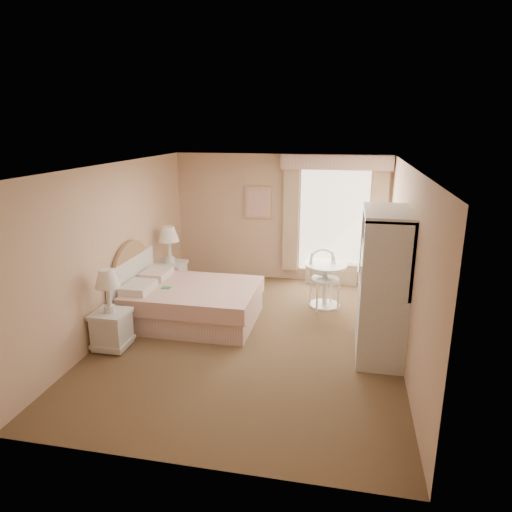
% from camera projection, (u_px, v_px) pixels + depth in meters
% --- Properties ---
extents(room, '(4.21, 5.51, 2.51)m').
position_uv_depth(room, '(252.00, 256.00, 6.45)').
color(room, brown).
rests_on(room, ground).
extents(window, '(2.05, 0.22, 2.51)m').
position_uv_depth(window, '(334.00, 217.00, 8.72)').
color(window, white).
rests_on(window, room).
extents(framed_art, '(0.52, 0.04, 0.62)m').
position_uv_depth(framed_art, '(258.00, 203.00, 9.00)').
color(framed_art, tan).
rests_on(framed_art, room).
extents(bed, '(2.06, 1.54, 1.36)m').
position_uv_depth(bed, '(187.00, 301.00, 7.26)').
color(bed, tan).
rests_on(bed, room).
extents(nightstand_near, '(0.47, 0.47, 1.14)m').
position_uv_depth(nightstand_near, '(111.00, 320.00, 6.31)').
color(nightstand_near, silver).
rests_on(nightstand_near, room).
extents(nightstand_far, '(0.52, 0.52, 1.26)m').
position_uv_depth(nightstand_far, '(170.00, 269.00, 8.38)').
color(nightstand_far, silver).
rests_on(nightstand_far, room).
extents(round_table, '(0.71, 0.71, 0.75)m').
position_uv_depth(round_table, '(326.00, 278.00, 7.81)').
color(round_table, silver).
rests_on(round_table, room).
extents(cafe_chair, '(0.63, 0.63, 1.00)m').
position_uv_depth(cafe_chair, '(324.00, 274.00, 7.77)').
color(cafe_chair, silver).
rests_on(cafe_chair, room).
extents(armoire, '(0.60, 1.20, 1.99)m').
position_uv_depth(armoire, '(382.00, 296.00, 6.09)').
color(armoire, silver).
rests_on(armoire, room).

